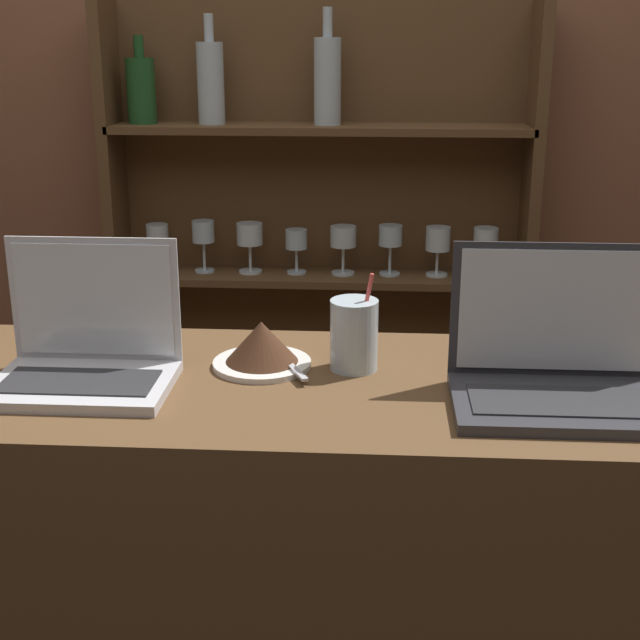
{
  "coord_description": "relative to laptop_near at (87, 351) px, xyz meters",
  "views": [
    {
      "loc": [
        0.24,
        -1.11,
        1.53
      ],
      "look_at": [
        0.15,
        0.29,
        1.07
      ],
      "focal_mm": 50.0,
      "sensor_mm": 36.0,
      "label": 1
    }
  ],
  "objects": [
    {
      "name": "back_wall",
      "position": [
        0.24,
        1.13,
        0.32
      ],
      "size": [
        7.0,
        0.06,
        2.7
      ],
      "color": "brown",
      "rests_on": "ground_plane"
    },
    {
      "name": "cake_plate",
      "position": [
        0.28,
        0.09,
        -0.02
      ],
      "size": [
        0.17,
        0.18,
        0.08
      ],
      "color": "silver",
      "rests_on": "bar_counter"
    },
    {
      "name": "bar_counter",
      "position": [
        0.24,
        0.02,
        -0.54
      ],
      "size": [
        2.12,
        0.52,
        0.97
      ],
      "color": "brown",
      "rests_on": "ground_plane"
    },
    {
      "name": "laptop_far",
      "position": [
        0.77,
        -0.03,
        0.0
      ],
      "size": [
        0.34,
        0.21,
        0.24
      ],
      "color": "#333338",
      "rests_on": "bar_counter"
    },
    {
      "name": "laptop_near",
      "position": [
        0.0,
        0.0,
        0.0
      ],
      "size": [
        0.29,
        0.2,
        0.23
      ],
      "color": "silver",
      "rests_on": "bar_counter"
    },
    {
      "name": "back_shelf",
      "position": [
        0.31,
        1.05,
        -0.17
      ],
      "size": [
        1.14,
        0.18,
        1.61
      ],
      "color": "brown",
      "rests_on": "ground_plane"
    },
    {
      "name": "water_glass",
      "position": [
        0.44,
        0.09,
        0.01
      ],
      "size": [
        0.08,
        0.08,
        0.17
      ],
      "color": "silver",
      "rests_on": "bar_counter"
    }
  ]
}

